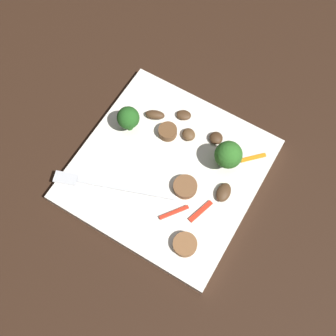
{
  "coord_description": "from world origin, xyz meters",
  "views": [
    {
      "loc": [
        -0.13,
        0.21,
        0.59
      ],
      "look_at": [
        0.0,
        0.0,
        0.02
      ],
      "focal_mm": 44.96,
      "sensor_mm": 36.0,
      "label": 1
    }
  ],
  "objects": [
    {
      "name": "broccoli_floret_1",
      "position": [
        -0.07,
        -0.05,
        0.05
      ],
      "size": [
        0.04,
        0.04,
        0.06
      ],
      "color": "#347525",
      "rests_on": "plate"
    },
    {
      "name": "mushroom_1",
      "position": [
        -0.0,
        -0.06,
        0.02
      ],
      "size": [
        0.03,
        0.03,
        0.01
      ],
      "primitive_type": "ellipsoid",
      "rotation": [
        0.0,
        0.0,
        5.69
      ],
      "color": "brown",
      "rests_on": "plate"
    },
    {
      "name": "pepper_strip_2",
      "position": [
        -0.07,
        0.03,
        0.02
      ],
      "size": [
        0.02,
        0.04,
        0.0
      ],
      "primitive_type": "cube",
      "rotation": [
        0.0,
        0.0,
        1.27
      ],
      "color": "red",
      "rests_on": "plate"
    },
    {
      "name": "pepper_strip_1",
      "position": [
        -0.04,
        0.06,
        0.02
      ],
      "size": [
        0.03,
        0.04,
        0.0
      ],
      "primitive_type": "cube",
      "rotation": [
        0.0,
        0.0,
        4.08
      ],
      "color": "red",
      "rests_on": "plate"
    },
    {
      "name": "ground_plane",
      "position": [
        0.0,
        0.0,
        0.0
      ],
      "size": [
        1.4,
        1.4,
        0.0
      ],
      "primitive_type": "plane",
      "color": "black"
    },
    {
      "name": "mushroom_2",
      "position": [
        -0.04,
        -0.08,
        0.02
      ],
      "size": [
        0.03,
        0.03,
        0.01
      ],
      "primitive_type": "ellipsoid",
      "rotation": [
        0.0,
        0.0,
        3.86
      ],
      "color": "#422B19",
      "rests_on": "plate"
    },
    {
      "name": "mushroom_0",
      "position": [
        -0.09,
        -0.01,
        0.02
      ],
      "size": [
        0.02,
        0.03,
        0.01
      ],
      "primitive_type": "ellipsoid",
      "rotation": [
        0.0,
        0.0,
        1.68
      ],
      "color": "#4C331E",
      "rests_on": "plate"
    },
    {
      "name": "pepper_strip_0",
      "position": [
        -0.1,
        -0.08,
        0.02
      ],
      "size": [
        0.03,
        0.03,
        0.0
      ],
      "primitive_type": "cube",
      "rotation": [
        0.0,
        0.0,
        0.79
      ],
      "color": "orange",
      "rests_on": "plate"
    },
    {
      "name": "sausage_slice_2",
      "position": [
        0.03,
        -0.05,
        0.02
      ],
      "size": [
        0.04,
        0.04,
        0.01
      ],
      "primitive_type": "cylinder",
      "rotation": [
        0.0,
        0.0,
        0.44
      ],
      "color": "brown",
      "rests_on": "plate"
    },
    {
      "name": "mushroom_4",
      "position": [
        0.06,
        -0.06,
        0.02
      ],
      "size": [
        0.03,
        0.03,
        0.01
      ],
      "primitive_type": "ellipsoid",
      "rotation": [
        0.0,
        0.0,
        0.38
      ],
      "color": "#4C331E",
      "rests_on": "plate"
    },
    {
      "name": "mushroom_3",
      "position": [
        0.02,
        -0.09,
        0.02
      ],
      "size": [
        0.03,
        0.02,
        0.01
      ],
      "primitive_type": "ellipsoid",
      "rotation": [
        0.0,
        0.0,
        0.33
      ],
      "color": "#4C331E",
      "rests_on": "plate"
    },
    {
      "name": "broccoli_floret_0",
      "position": [
        0.09,
        -0.03,
        0.05
      ],
      "size": [
        0.03,
        0.03,
        0.05
      ],
      "color": "#296420",
      "rests_on": "plate"
    },
    {
      "name": "sausage_slice_1",
      "position": [
        -0.08,
        0.09,
        0.02
      ],
      "size": [
        0.05,
        0.05,
        0.01
      ],
      "primitive_type": "cylinder",
      "rotation": [
        0.0,
        0.0,
        2.13
      ],
      "color": "brown",
      "rests_on": "plate"
    },
    {
      "name": "fork",
      "position": [
        0.06,
        0.07,
        0.02
      ],
      "size": [
        0.17,
        0.07,
        0.0
      ],
      "rotation": [
        0.0,
        0.0,
        0.35
      ],
      "color": "silver",
      "rests_on": "plate"
    },
    {
      "name": "plate",
      "position": [
        0.0,
        0.0,
        0.01
      ],
      "size": [
        0.26,
        0.26,
        0.02
      ],
      "primitive_type": "cube",
      "color": "white",
      "rests_on": "ground_plane"
    },
    {
      "name": "sausage_slice_0",
      "position": [
        -0.04,
        0.01,
        0.02
      ],
      "size": [
        0.05,
        0.05,
        0.01
      ],
      "primitive_type": "cylinder",
      "rotation": [
        0.0,
        0.0,
        2.52
      ],
      "color": "brown",
      "rests_on": "plate"
    }
  ]
}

